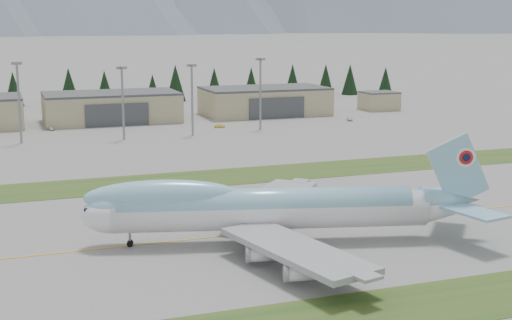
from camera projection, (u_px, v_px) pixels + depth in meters
name	position (u px, v px, depth m)	size (l,w,h in m)	color
ground	(321.00, 226.00, 128.34)	(7000.00, 7000.00, 0.00)	slate
grass_strip_near	(443.00, 303.00, 93.24)	(400.00, 14.00, 0.08)	#2B4C1B
grass_strip_far	(241.00, 176.00, 169.92)	(400.00, 18.00, 0.08)	#2B4C1B
taxiway_line_main	(321.00, 226.00, 128.34)	(400.00, 0.40, 0.02)	gold
boeing_747_freighter	(267.00, 208.00, 117.49)	(68.82, 57.46, 18.10)	white
hangar_center	(111.00, 107.00, 260.83)	(48.00, 26.60, 10.80)	tan
hangar_right	(265.00, 101.00, 280.71)	(48.00, 26.60, 10.80)	tan
control_shed	(379.00, 101.00, 295.83)	(14.00, 12.00, 7.60)	tan
floodlight_masts	(101.00, 87.00, 220.01)	(123.03, 8.83, 24.40)	gray
service_vehicle_a	(51.00, 131.00, 240.25)	(1.35, 3.34, 1.14)	silver
service_vehicle_b	(220.00, 128.00, 246.95)	(1.32, 3.76, 1.24)	gold
service_vehicle_c	(350.00, 121.00, 264.13)	(1.76, 4.34, 1.26)	#B9B8BE
conifer_belt	(150.00, 85.00, 325.29)	(273.06, 16.23, 16.86)	black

